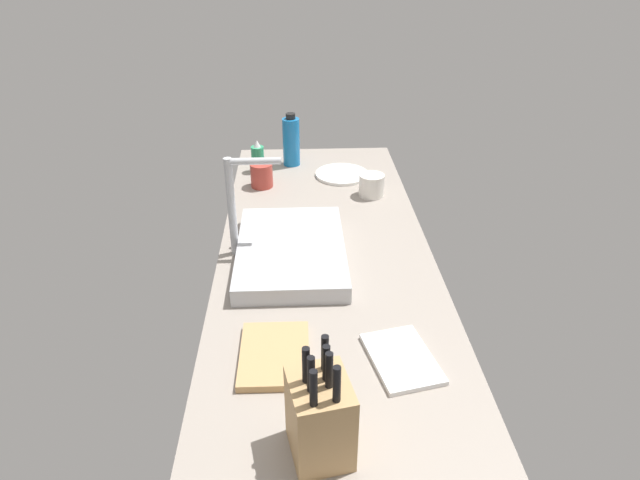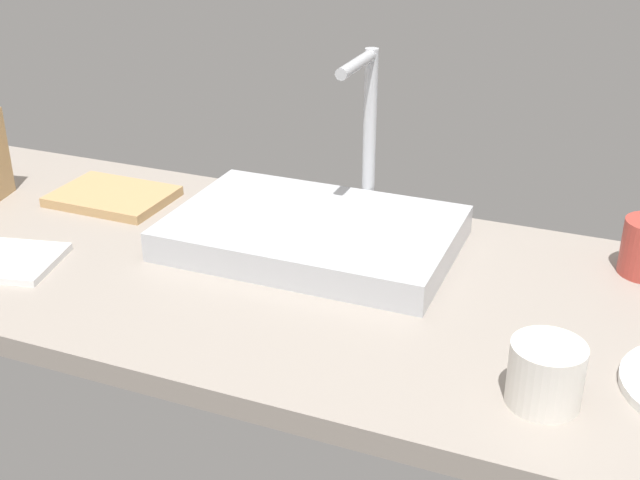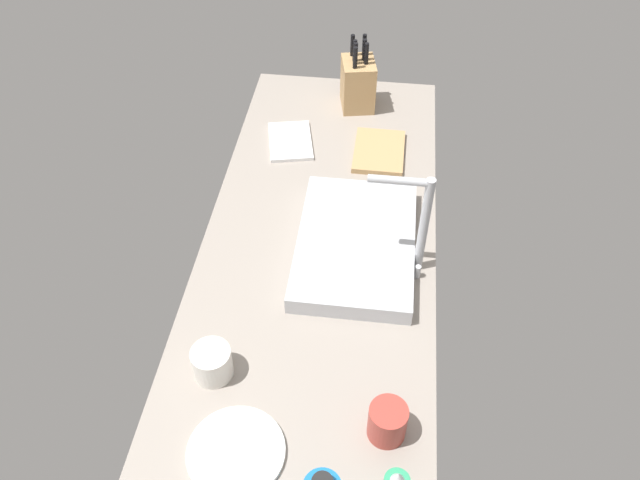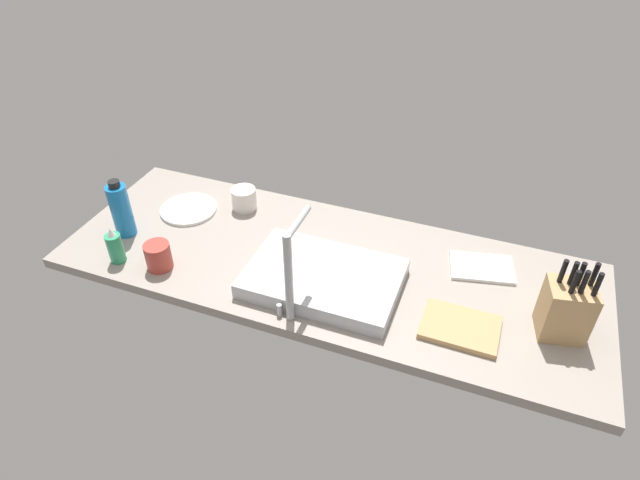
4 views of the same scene
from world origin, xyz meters
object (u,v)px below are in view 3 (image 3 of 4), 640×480
object	(u,v)px
sink_basin	(356,244)
cutting_board	(379,151)
dish_towel	(290,141)
ceramic_cup	(212,363)
knife_block	(358,83)
faucet	(418,218)
coffee_mug	(387,422)
dinner_plate	(236,452)

from	to	relation	value
sink_basin	cutting_board	xyz separation A→B (cm)	(-43.33, 3.88, -1.65)
dish_towel	ceramic_cup	world-z (taller)	ceramic_cup
knife_block	ceramic_cup	bearing A→B (deg)	-23.44
dish_towel	ceramic_cup	distance (cm)	88.37
faucet	cutting_board	size ratio (longest dim) A/B	1.40
cutting_board	sink_basin	bearing A→B (deg)	-5.12
knife_block	cutting_board	bearing A→B (deg)	8.03
dish_towel	knife_block	bearing A→B (deg)	140.37
sink_basin	ceramic_cup	size ratio (longest dim) A/B	5.17
knife_block	ceramic_cup	xyz separation A→B (cm)	(112.14, -23.92, -4.96)
cutting_board	coffee_mug	bearing A→B (deg)	4.25
knife_block	sink_basin	bearing A→B (deg)	-6.99
sink_basin	coffee_mug	size ratio (longest dim) A/B	5.23
faucet	cutting_board	xyz separation A→B (cm)	(-47.41, -11.21, -17.29)
sink_basin	coffee_mug	bearing A→B (deg)	11.80
ceramic_cup	knife_block	bearing A→B (deg)	167.96
knife_block	dinner_plate	size ratio (longest dim) A/B	1.17
faucet	coffee_mug	xyz separation A→B (cm)	(48.60, -4.08, -13.65)
cutting_board	ceramic_cup	bearing A→B (deg)	-21.10
knife_block	cutting_board	world-z (taller)	knife_block
knife_block	cutting_board	size ratio (longest dim) A/B	1.12
sink_basin	dinner_plate	distance (cm)	64.52
dish_towel	ceramic_cup	xyz separation A→B (cm)	(88.21, -4.09, 3.47)
dinner_plate	knife_block	bearing A→B (deg)	173.61
dinner_plate	ceramic_cup	xyz separation A→B (cm)	(-18.69, -9.26, 3.47)
cutting_board	dinner_plate	bearing A→B (deg)	-12.87
cutting_board	coffee_mug	xyz separation A→B (cm)	(96.01, 7.13, 3.63)
faucet	sink_basin	bearing A→B (deg)	-105.15
dinner_plate	dish_towel	size ratio (longest dim) A/B	1.04
sink_basin	knife_block	distance (cm)	70.04
sink_basin	faucet	world-z (taller)	faucet
cutting_board	dish_towel	world-z (taller)	cutting_board
faucet	ceramic_cup	bearing A→B (deg)	-49.03
coffee_mug	ceramic_cup	size ratio (longest dim) A/B	0.99
coffee_mug	ceramic_cup	bearing A→B (deg)	-104.03
faucet	cutting_board	bearing A→B (deg)	-166.70
sink_basin	dish_towel	xyz separation A→B (cm)	(-45.59, -25.19, -1.95)
sink_basin	coffee_mug	world-z (taller)	coffee_mug
knife_block	dinner_plate	world-z (taller)	knife_block
dish_towel	cutting_board	bearing A→B (deg)	85.54
knife_block	coffee_mug	size ratio (longest dim) A/B	2.70
faucet	dinner_plate	distance (cm)	69.40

